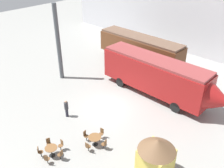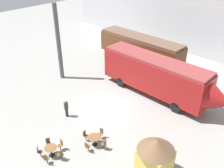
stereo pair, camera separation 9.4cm
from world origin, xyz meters
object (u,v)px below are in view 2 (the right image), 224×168
(passenger_coach_wooden, at_px, (140,48))
(cafe_table_mid, at_px, (94,138))
(cafe_table_near, at_px, (51,149))
(ticket_kiosk, at_px, (155,157))
(streamlined_locomotive, at_px, (161,77))
(cafe_chair_0, at_px, (61,144))
(visitor_person, at_px, (66,108))

(passenger_coach_wooden, relative_size, cafe_table_mid, 11.20)
(cafe_table_near, xyz_separation_m, ticket_kiosk, (6.15, 3.49, 1.10))
(passenger_coach_wooden, xyz_separation_m, ticket_kiosk, (10.96, -12.48, -0.47))
(cafe_table_near, height_order, cafe_table_mid, cafe_table_near)
(streamlined_locomotive, distance_m, ticket_kiosk, 9.53)
(cafe_table_mid, xyz_separation_m, ticket_kiosk, (4.76, 0.68, 1.08))
(ticket_kiosk, bearing_deg, cafe_table_near, -150.43)
(streamlined_locomotive, xyz_separation_m, ticket_kiosk, (5.09, -8.05, -0.49))
(passenger_coach_wooden, relative_size, cafe_chair_0, 12.30)
(passenger_coach_wooden, height_order, cafe_chair_0, passenger_coach_wooden)
(passenger_coach_wooden, distance_m, visitor_person, 12.68)
(cafe_chair_0, relative_size, visitor_person, 0.54)
(streamlined_locomotive, relative_size, visitor_person, 7.84)
(streamlined_locomotive, distance_m, cafe_chair_0, 10.91)
(cafe_table_mid, bearing_deg, passenger_coach_wooden, 115.21)
(streamlined_locomotive, xyz_separation_m, cafe_table_mid, (0.32, -8.73, -1.57))
(ticket_kiosk, bearing_deg, cafe_chair_0, -156.26)
(streamlined_locomotive, relative_size, ticket_kiosk, 4.24)
(passenger_coach_wooden, distance_m, ticket_kiosk, 16.62)
(streamlined_locomotive, bearing_deg, passenger_coach_wooden, 142.95)
(cafe_table_mid, bearing_deg, ticket_kiosk, 8.16)
(streamlined_locomotive, distance_m, visitor_person, 9.02)
(cafe_chair_0, relative_size, ticket_kiosk, 0.29)
(streamlined_locomotive, xyz_separation_m, cafe_chair_0, (-1.03, -10.74, -1.66))
(cafe_table_mid, relative_size, visitor_person, 0.59)
(passenger_coach_wooden, relative_size, ticket_kiosk, 3.57)
(passenger_coach_wooden, bearing_deg, visitor_person, -81.01)
(cafe_table_near, distance_m, ticket_kiosk, 7.16)
(streamlined_locomotive, relative_size, cafe_chair_0, 14.62)
(passenger_coach_wooden, distance_m, streamlined_locomotive, 7.36)
(passenger_coach_wooden, xyz_separation_m, streamlined_locomotive, (5.87, -4.43, 0.02))
(cafe_table_near, xyz_separation_m, cafe_table_mid, (1.39, 2.81, 0.02))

